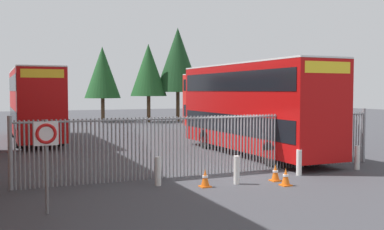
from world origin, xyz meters
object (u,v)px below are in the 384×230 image
(bollard_near_right, at_px, (299,163))
(bollard_far_right, at_px, (357,158))
(double_decker_bus_near_gate, at_px, (253,105))
(speed_limit_sign_post, at_px, (46,144))
(double_decker_bus_behind_fence_left, at_px, (228,100))
(traffic_cone_mid_forecourt, at_px, (286,177))
(double_decker_bus_behind_fence_right, at_px, (34,102))
(bollard_near_left, at_px, (158,171))
(bollard_center_front, at_px, (237,170))
(traffic_cone_near_kerb, at_px, (205,178))
(traffic_cone_by_gate, at_px, (275,173))

(bollard_near_right, distance_m, bollard_far_right, 2.86)
(double_decker_bus_near_gate, height_order, speed_limit_sign_post, double_decker_bus_near_gate)
(double_decker_bus_behind_fence_left, xyz_separation_m, traffic_cone_mid_forecourt, (-6.38, -15.99, -2.13))
(double_decker_bus_behind_fence_right, distance_m, traffic_cone_mid_forecourt, 18.69)
(double_decker_bus_behind_fence_left, height_order, double_decker_bus_behind_fence_right, same)
(bollard_near_right, height_order, traffic_cone_mid_forecourt, bollard_near_right)
(bollard_near_left, bearing_deg, double_decker_bus_behind_fence_right, 99.40)
(double_decker_bus_behind_fence_right, relative_size, bollard_center_front, 11.38)
(double_decker_bus_behind_fence_left, bearing_deg, bollard_near_right, -108.32)
(traffic_cone_near_kerb, bearing_deg, bollard_near_right, 6.68)
(traffic_cone_mid_forecourt, bearing_deg, traffic_cone_by_gate, 80.75)
(double_decker_bus_behind_fence_left, bearing_deg, traffic_cone_near_kerb, -120.47)
(double_decker_bus_near_gate, height_order, bollard_near_right, double_decker_bus_near_gate)
(double_decker_bus_near_gate, relative_size, traffic_cone_near_kerb, 18.32)
(double_decker_bus_near_gate, height_order, double_decker_bus_behind_fence_left, same)
(double_decker_bus_near_gate, bearing_deg, bollard_near_right, -103.03)
(double_decker_bus_behind_fence_left, bearing_deg, double_decker_bus_near_gate, -111.24)
(double_decker_bus_behind_fence_right, xyz_separation_m, speed_limit_sign_post, (-1.12, -17.89, -0.65))
(bollard_center_front, bearing_deg, bollard_far_right, 5.43)
(double_decker_bus_near_gate, bearing_deg, traffic_cone_mid_forecourt, -112.46)
(double_decker_bus_behind_fence_left, distance_m, speed_limit_sign_post, 21.58)
(bollard_near_left, xyz_separation_m, speed_limit_sign_post, (-3.72, -2.17, 1.30))
(bollard_near_left, height_order, traffic_cone_mid_forecourt, bollard_near_left)
(double_decker_bus_behind_fence_left, bearing_deg, bollard_far_right, -97.80)
(double_decker_bus_near_gate, bearing_deg, bollard_near_left, -142.86)
(bollard_center_front, bearing_deg, bollard_near_right, 9.21)
(double_decker_bus_behind_fence_right, bearing_deg, traffic_cone_by_gate, -68.43)
(bollard_center_front, height_order, bollard_near_right, same)
(bollard_near_left, distance_m, traffic_cone_mid_forecourt, 4.20)
(double_decker_bus_near_gate, bearing_deg, traffic_cone_by_gate, -114.07)
(bollard_near_left, relative_size, bollard_near_right, 1.00)
(double_decker_bus_near_gate, relative_size, double_decker_bus_behind_fence_left, 1.00)
(double_decker_bus_near_gate, distance_m, traffic_cone_by_gate, 6.83)
(double_decker_bus_near_gate, bearing_deg, double_decker_bus_behind_fence_left, 68.76)
(double_decker_bus_behind_fence_left, bearing_deg, traffic_cone_mid_forecourt, -111.75)
(double_decker_bus_behind_fence_left, height_order, traffic_cone_mid_forecourt, double_decker_bus_behind_fence_left)
(traffic_cone_by_gate, relative_size, traffic_cone_near_kerb, 1.00)
(bollard_near_left, relative_size, bollard_center_front, 1.00)
(double_decker_bus_near_gate, relative_size, bollard_near_right, 11.38)
(bollard_center_front, bearing_deg, double_decker_bus_near_gate, 54.73)
(bollard_near_left, bearing_deg, double_decker_bus_behind_fence_left, 54.42)
(bollard_center_front, bearing_deg, double_decker_bus_behind_fence_left, 62.91)
(traffic_cone_mid_forecourt, bearing_deg, traffic_cone_near_kerb, 160.90)
(bollard_center_front, bearing_deg, traffic_cone_mid_forecourt, -32.99)
(bollard_near_left, bearing_deg, speed_limit_sign_post, -149.74)
(bollard_center_front, height_order, speed_limit_sign_post, speed_limit_sign_post)
(traffic_cone_near_kerb, bearing_deg, double_decker_bus_behind_fence_left, 59.53)
(bollard_far_right, bearing_deg, speed_limit_sign_post, -170.99)
(traffic_cone_by_gate, xyz_separation_m, traffic_cone_near_kerb, (-2.64, 0.08, 0.00))
(bollard_center_front, relative_size, speed_limit_sign_post, 0.40)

